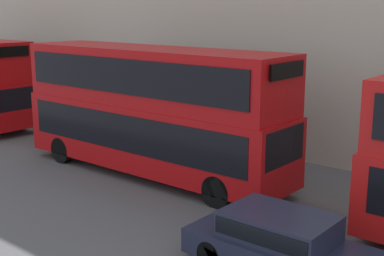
% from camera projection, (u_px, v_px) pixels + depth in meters
% --- Properties ---
extents(bus_second_in_queue, '(2.59, 10.72, 4.52)m').
position_uv_depth(bus_second_in_queue, '(152.00, 106.00, 18.69)').
color(bus_second_in_queue, '#B20C0F').
rests_on(bus_second_in_queue, ground).
extents(car_hatchback, '(1.88, 4.40, 1.38)m').
position_uv_depth(car_hatchback, '(281.00, 241.00, 12.01)').
color(car_hatchback, '#1E2338').
rests_on(car_hatchback, ground).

